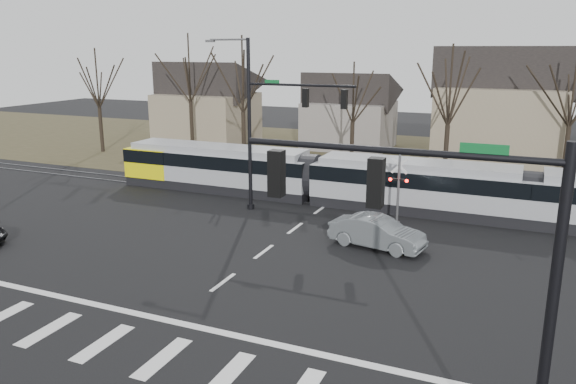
% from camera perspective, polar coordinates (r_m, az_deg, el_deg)
% --- Properties ---
extents(ground, '(140.00, 140.00, 0.00)m').
position_cam_1_polar(ground, '(22.66, -9.17, -10.91)').
color(ground, black).
extents(grass_verge, '(140.00, 28.00, 0.01)m').
position_cam_1_polar(grass_verge, '(51.34, 10.18, 3.40)').
color(grass_verge, '#38331E').
rests_on(grass_verge, ground).
extents(crosswalk, '(27.00, 2.60, 0.01)m').
position_cam_1_polar(crosswalk, '(19.79, -15.56, -15.23)').
color(crosswalk, silver).
rests_on(crosswalk, ground).
extents(stop_line, '(28.00, 0.35, 0.01)m').
position_cam_1_polar(stop_line, '(21.32, -11.81, -12.72)').
color(stop_line, silver).
rests_on(stop_line, ground).
extents(lane_dashes, '(0.18, 30.00, 0.01)m').
position_cam_1_polar(lane_dashes, '(36.31, 4.36, -0.98)').
color(lane_dashes, silver).
rests_on(lane_dashes, ground).
extents(rail_pair, '(90.00, 1.52, 0.06)m').
position_cam_1_polar(rail_pair, '(36.12, 4.25, -1.02)').
color(rail_pair, '#59595E').
rests_on(rail_pair, ground).
extents(tram, '(40.66, 3.02, 3.08)m').
position_cam_1_polar(tram, '(34.63, 12.62, 0.81)').
color(tram, gray).
rests_on(tram, ground).
extents(sedan, '(3.37, 5.35, 1.56)m').
position_cam_1_polar(sedan, '(28.16, 9.04, -4.06)').
color(sedan, slate).
rests_on(sedan, ground).
extents(signal_pole_near_right, '(6.72, 0.44, 8.00)m').
position_cam_1_polar(signal_pole_near_right, '(12.08, 16.44, -7.86)').
color(signal_pole_near_right, black).
rests_on(signal_pole_near_right, ground).
extents(signal_pole_far, '(9.28, 0.44, 10.20)m').
position_cam_1_polar(signal_pole_far, '(32.88, -1.47, 7.57)').
color(signal_pole_far, black).
rests_on(signal_pole_far, ground).
extents(rail_crossing_signal, '(1.08, 0.36, 4.00)m').
position_cam_1_polar(rail_crossing_signal, '(31.57, 11.12, -0.04)').
color(rail_crossing_signal, '#59595B').
rests_on(rail_crossing_signal, ground).
extents(tree_row, '(59.20, 7.20, 10.00)m').
position_cam_1_polar(tree_row, '(44.38, 11.20, 8.17)').
color(tree_row, black).
rests_on(tree_row, ground).
extents(house_a, '(9.72, 8.64, 8.60)m').
position_cam_1_polar(house_a, '(60.16, -8.26, 9.36)').
color(house_a, '#7F725C').
rests_on(house_a, ground).
extents(house_b, '(8.64, 7.56, 7.65)m').
position_cam_1_polar(house_b, '(55.88, 6.28, 8.53)').
color(house_b, slate).
rests_on(house_b, ground).
extents(house_c, '(10.80, 8.64, 10.10)m').
position_cam_1_polar(house_c, '(50.41, 20.83, 8.50)').
color(house_c, '#7F725C').
rests_on(house_c, ground).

